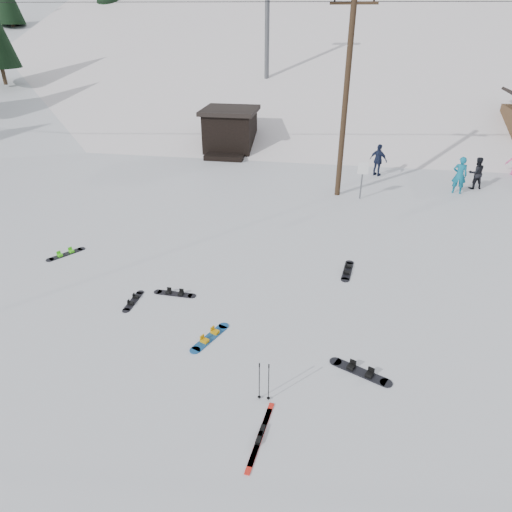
# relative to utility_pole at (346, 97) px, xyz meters

# --- Properties ---
(ground) EXTENTS (200.00, 200.00, 0.00)m
(ground) POSITION_rel_utility_pole_xyz_m (-2.00, -14.00, -4.68)
(ground) COLOR silver
(ground) RESTS_ON ground
(ski_slope) EXTENTS (60.00, 85.24, 65.97)m
(ski_slope) POSITION_rel_utility_pole_xyz_m (-2.00, 41.00, -16.68)
(ski_slope) COLOR white
(ski_slope) RESTS_ON ground
(ridge_left) EXTENTS (47.54, 95.03, 58.38)m
(ridge_left) POSITION_rel_utility_pole_xyz_m (-38.00, 34.00, -15.68)
(ridge_left) COLOR silver
(ridge_left) RESTS_ON ground
(treeline_left) EXTENTS (20.00, 64.00, 10.00)m
(treeline_left) POSITION_rel_utility_pole_xyz_m (-36.00, 26.00, -4.68)
(treeline_left) COLOR black
(treeline_left) RESTS_ON ground
(treeline_crest) EXTENTS (50.00, 6.00, 10.00)m
(treeline_crest) POSITION_rel_utility_pole_xyz_m (-2.00, 72.00, -4.68)
(treeline_crest) COLOR black
(treeline_crest) RESTS_ON ski_slope
(utility_pole) EXTENTS (2.00, 0.26, 9.00)m
(utility_pole) POSITION_rel_utility_pole_xyz_m (0.00, 0.00, 0.00)
(utility_pole) COLOR #3A2819
(utility_pole) RESTS_ON ground
(trail_sign) EXTENTS (0.50, 0.09, 1.85)m
(trail_sign) POSITION_rel_utility_pole_xyz_m (1.10, -0.42, -3.41)
(trail_sign) COLOR #595B60
(trail_sign) RESTS_ON ground
(lift_hut) EXTENTS (3.40, 4.10, 2.75)m
(lift_hut) POSITION_rel_utility_pole_xyz_m (-7.00, 6.94, -3.32)
(lift_hut) COLOR black
(lift_hut) RESTS_ON ground
(lift_tower_near) EXTENTS (2.20, 0.36, 8.00)m
(lift_tower_near) POSITION_rel_utility_pole_xyz_m (-6.00, 16.00, 3.18)
(lift_tower_near) COLOR #595B60
(lift_tower_near) RESTS_ON ski_slope
(hero_snowboard) EXTENTS (0.81, 1.48, 0.11)m
(hero_snowboard) POSITION_rel_utility_pole_xyz_m (-3.36, -12.21, -4.65)
(hero_snowboard) COLOR #165192
(hero_snowboard) RESTS_ON ground
(hero_skis) EXTENTS (0.35, 1.94, 0.10)m
(hero_skis) POSITION_rel_utility_pole_xyz_m (-1.43, -15.29, -4.65)
(hero_skis) COLOR red
(hero_skis) RESTS_ON ground
(ski_poles) EXTENTS (0.29, 0.08, 1.07)m
(ski_poles) POSITION_rel_utility_pole_xyz_m (-1.52, -14.21, -4.13)
(ski_poles) COLOR black
(ski_poles) RESTS_ON ground
(board_scatter_a) EXTENTS (1.43, 0.31, 0.10)m
(board_scatter_a) POSITION_rel_utility_pole_xyz_m (-5.05, -10.21, -4.66)
(board_scatter_a) COLOR black
(board_scatter_a) RESTS_ON ground
(board_scatter_b) EXTENTS (0.27, 1.28, 0.09)m
(board_scatter_b) POSITION_rel_utility_pole_xyz_m (-6.20, -10.83, -4.66)
(board_scatter_b) COLOR black
(board_scatter_b) RESTS_ON ground
(board_scatter_c) EXTENTS (0.98, 1.30, 0.11)m
(board_scatter_c) POSITION_rel_utility_pole_xyz_m (-9.98, -8.26, -4.65)
(board_scatter_c) COLOR black
(board_scatter_c) RESTS_ON ground
(board_scatter_d) EXTENTS (1.55, 0.89, 0.12)m
(board_scatter_d) POSITION_rel_utility_pole_xyz_m (0.74, -12.91, -4.65)
(board_scatter_d) COLOR black
(board_scatter_d) RESTS_ON ground
(board_scatter_f) EXTENTS (0.46, 1.57, 0.11)m
(board_scatter_f) POSITION_rel_utility_pole_xyz_m (0.46, -7.76, -4.65)
(board_scatter_f) COLOR black
(board_scatter_f) RESTS_ON ground
(skier_teal) EXTENTS (0.74, 0.55, 1.86)m
(skier_teal) POSITION_rel_utility_pole_xyz_m (5.92, 1.23, -3.75)
(skier_teal) COLOR #0D6887
(skier_teal) RESTS_ON ground
(skier_dark) EXTENTS (0.91, 0.78, 1.64)m
(skier_dark) POSITION_rel_utility_pole_xyz_m (6.93, 2.11, -3.86)
(skier_dark) COLOR black
(skier_dark) RESTS_ON ground
(skier_navy) EXTENTS (1.09, 0.91, 1.75)m
(skier_navy) POSITION_rel_utility_pole_xyz_m (2.14, 3.44, -3.81)
(skier_navy) COLOR #171F3A
(skier_navy) RESTS_ON ground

